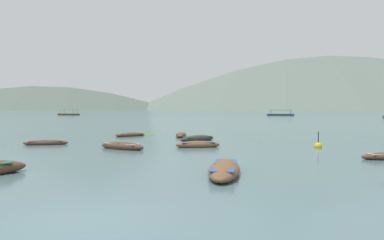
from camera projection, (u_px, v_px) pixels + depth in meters
name	position (u px, v px, depth m)	size (l,w,h in m)	color
ground_plane	(205.00, 110.00, 1505.92)	(6000.00, 6000.00, 0.00)	slate
mountain_1	(93.00, 67.00, 1546.60)	(1350.14, 1350.14, 372.90)	#56665B
mountain_2	(282.00, 49.00, 1615.22)	(1715.01, 1715.01, 557.27)	slate
mountain_3	(357.00, 56.00, 1897.62)	(2054.93, 2054.93, 578.09)	slate
rowboat_1	(130.00, 135.00, 33.80)	(2.90, 2.78, 0.43)	#4C3323
rowboat_4	(197.00, 139.00, 28.76)	(3.22, 3.22, 0.57)	#2D2826
rowboat_5	(224.00, 170.00, 13.92)	(1.69, 4.49, 0.60)	brown
rowboat_6	(46.00, 143.00, 25.70)	(3.21, 1.55, 0.42)	#4C3323
rowboat_7	(122.00, 146.00, 22.91)	(3.59, 2.70, 0.56)	#4C3323
rowboat_8	(198.00, 145.00, 23.97)	(3.16, 1.56, 0.54)	brown
rowboat_11	(181.00, 135.00, 33.14)	(0.98, 3.31, 0.52)	brown
ferry_0	(69.00, 114.00, 157.70)	(9.88, 6.18, 2.54)	#4C3323
ferry_1	(281.00, 115.00, 145.53)	(11.24, 7.24, 2.54)	navy
mooring_buoy	(318.00, 146.00, 23.62)	(0.50, 0.50, 1.22)	yellow
weed_patch_1	(145.00, 135.00, 35.56)	(1.88, 2.28, 0.14)	#477033
weed_patch_3	(199.00, 143.00, 26.82)	(2.47, 1.80, 0.14)	#38662D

